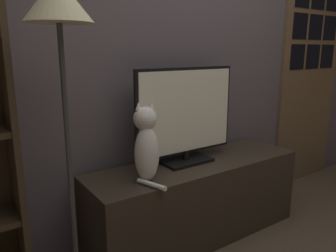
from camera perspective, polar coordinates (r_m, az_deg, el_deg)
wall_back at (r=2.32m, az=1.06°, el=13.57°), size 4.80×0.05×2.60m
tv_stand at (r=2.33m, az=4.93°, el=-12.63°), size 1.53×0.45×0.54m
tv at (r=2.15m, az=3.17°, el=1.76°), size 0.75×0.20×0.63m
cat at (r=1.86m, az=-3.81°, el=-3.24°), size 0.18×0.29×0.46m
door at (r=3.46m, az=23.42°, el=8.15°), size 0.84×0.04×2.05m
floor_lamp at (r=1.45m, az=-18.26°, el=14.68°), size 0.28×0.28×1.57m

